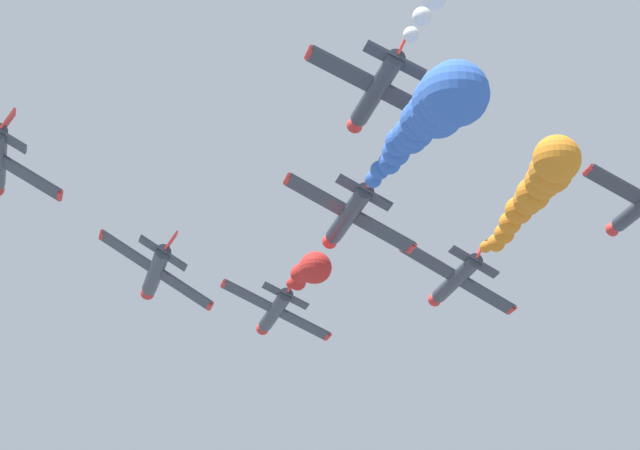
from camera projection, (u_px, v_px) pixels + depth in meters
airplane_lead at (275, 311)px, 116.83m from camera, size 8.85×10.35×4.30m
smoke_trail_lead at (309, 271)px, 102.16m from camera, size 2.44×12.89×3.83m
airplane_left_inner at (156, 271)px, 105.44m from camera, size 8.37×10.35×5.24m
airplane_right_inner at (456, 279)px, 108.89m from camera, size 8.61×10.35×4.80m
smoke_trail_right_inner at (540, 184)px, 89.51m from camera, size 3.78×19.74×2.84m
airplane_left_outer at (348, 215)px, 96.10m from camera, size 8.71×10.35×4.60m
smoke_trail_left_outer at (435, 112)px, 74.73m from camera, size 3.80×22.51×5.62m
airplane_high_slot at (376, 90)px, 88.71m from camera, size 8.86×10.35×4.26m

